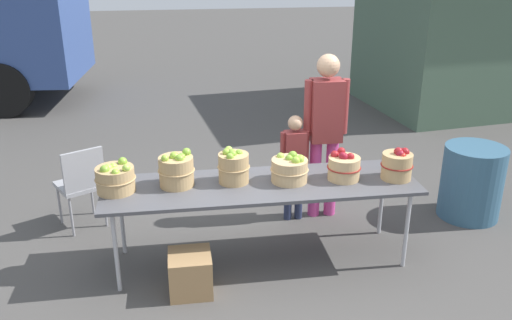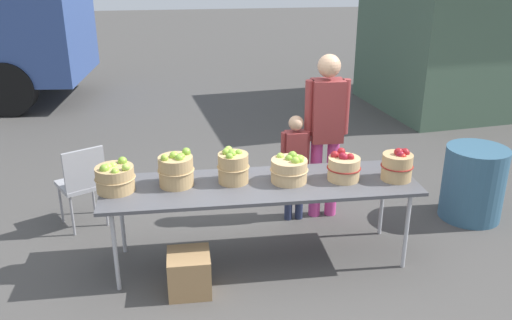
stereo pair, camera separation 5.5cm
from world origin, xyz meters
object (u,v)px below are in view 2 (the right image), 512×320
(apple_basket_green_2, at_px, (233,166))
(apple_basket_red_0, at_px, (344,167))
(market_table, at_px, (261,187))
(child_customer, at_px, (295,160))
(vendor_adult, at_px, (326,124))
(apple_basket_green_0, at_px, (115,178))
(trash_barrel, at_px, (473,183))
(apple_basket_green_1, at_px, (176,170))
(produce_crate, at_px, (189,273))
(folding_chair, at_px, (82,180))
(apple_basket_red_1, at_px, (398,165))
(apple_basket_green_3, at_px, (290,169))

(apple_basket_green_2, bearing_deg, apple_basket_red_0, -4.82)
(market_table, height_order, child_customer, child_customer)
(child_customer, bearing_deg, vendor_adult, -172.66)
(apple_basket_green_0, height_order, vendor_adult, vendor_adult)
(trash_barrel, bearing_deg, apple_basket_green_1, -171.45)
(market_table, xyz_separation_m, child_customer, (0.45, 0.73, -0.06))
(apple_basket_green_0, xyz_separation_m, apple_basket_green_2, (0.99, 0.05, 0.03))
(apple_basket_green_0, distance_m, apple_basket_green_1, 0.51)
(vendor_adult, xyz_separation_m, trash_barrel, (1.51, -0.26, -0.62))
(market_table, bearing_deg, apple_basket_green_0, 178.75)
(produce_crate, bearing_deg, apple_basket_red_0, 15.99)
(market_table, relative_size, apple_basket_red_0, 9.11)
(apple_basket_green_0, height_order, child_customer, child_customer)
(market_table, distance_m, apple_basket_green_2, 0.30)
(market_table, xyz_separation_m, folding_chair, (-1.64, 0.85, -0.21))
(apple_basket_green_0, distance_m, vendor_adult, 2.13)
(apple_basket_green_2, height_order, trash_barrel, apple_basket_green_2)
(folding_chair, bearing_deg, child_customer, 147.95)
(vendor_adult, height_order, produce_crate, vendor_adult)
(apple_basket_red_1, bearing_deg, vendor_adult, 116.18)
(vendor_adult, bearing_deg, market_table, 46.18)
(vendor_adult, distance_m, child_customer, 0.47)
(apple_basket_red_1, xyz_separation_m, trash_barrel, (1.09, 0.59, -0.50))
(market_table, relative_size, apple_basket_red_1, 9.33)
(apple_basket_green_0, distance_m, apple_basket_green_3, 1.47)
(apple_basket_red_0, distance_m, vendor_adult, 0.80)
(apple_basket_green_2, distance_m, produce_crate, 0.96)
(apple_basket_green_1, relative_size, trash_barrel, 0.41)
(market_table, bearing_deg, child_customer, 58.14)
(apple_basket_green_3, bearing_deg, trash_barrel, 13.93)
(market_table, distance_m, trash_barrel, 2.36)
(apple_basket_green_2, height_order, child_customer, child_customer)
(apple_basket_red_0, xyz_separation_m, trash_barrel, (1.56, 0.53, -0.48))
(apple_basket_red_1, bearing_deg, folding_chair, 162.02)
(apple_basket_green_0, bearing_deg, market_table, -1.25)
(market_table, xyz_separation_m, vendor_adult, (0.77, 0.78, 0.28))
(apple_basket_red_0, relative_size, produce_crate, 0.86)
(market_table, height_order, apple_basket_red_1, apple_basket_red_1)
(market_table, height_order, vendor_adult, vendor_adult)
(apple_basket_green_3, height_order, apple_basket_red_1, apple_basket_red_1)
(apple_basket_green_0, bearing_deg, apple_basket_red_1, -2.21)
(apple_basket_green_2, relative_size, produce_crate, 0.88)
(apple_basket_red_1, bearing_deg, market_table, 176.80)
(apple_basket_green_3, xyz_separation_m, folding_chair, (-1.90, 0.83, -0.35))
(folding_chair, relative_size, produce_crate, 2.49)
(apple_basket_red_1, bearing_deg, trash_barrel, 28.31)
(child_customer, bearing_deg, trash_barrel, 171.43)
(apple_basket_green_2, xyz_separation_m, folding_chair, (-1.41, 0.78, -0.39))
(apple_basket_green_1, xyz_separation_m, produce_crate, (0.06, -0.47, -0.72))
(apple_basket_green_3, relative_size, trash_barrel, 0.44)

